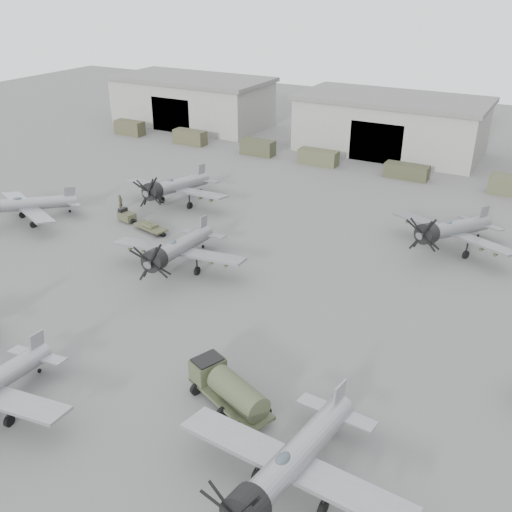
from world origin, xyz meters
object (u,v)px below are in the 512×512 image
at_px(aircraft_mid_1, 176,249).
at_px(fuel_tanker, 229,388).
at_px(aircraft_near_2, 289,464).
at_px(aircraft_far_1, 450,230).
at_px(ground_crew, 121,202).
at_px(aircraft_mid_0, 24,205).
at_px(tug_trailer, 136,220).
at_px(aircraft_far_0, 174,187).

height_order(aircraft_mid_1, fuel_tanker, aircraft_mid_1).
bearing_deg(aircraft_near_2, fuel_tanker, 147.88).
bearing_deg(fuel_tanker, aircraft_far_1, 98.60).
bearing_deg(ground_crew, aircraft_near_2, -138.54).
bearing_deg(fuel_tanker, aircraft_mid_0, 179.66).
bearing_deg(aircraft_mid_0, fuel_tanker, -0.30).
relative_size(aircraft_near_2, ground_crew, 7.02).
xyz_separation_m(aircraft_mid_1, ground_crew, (-15.51, 9.70, -1.45)).
height_order(fuel_tanker, ground_crew, fuel_tanker).
height_order(aircraft_far_1, tug_trailer, aircraft_far_1).
bearing_deg(aircraft_mid_0, aircraft_near_2, -2.59).
relative_size(aircraft_near_2, tug_trailer, 1.81).
relative_size(aircraft_far_0, ground_crew, 7.05).
bearing_deg(fuel_tanker, aircraft_near_2, -13.76).
distance_m(aircraft_near_2, tug_trailer, 40.81).
relative_size(aircraft_mid_0, fuel_tanker, 1.71).
xyz_separation_m(aircraft_far_1, tug_trailer, (-32.56, -10.19, -1.90)).
xyz_separation_m(aircraft_mid_1, fuel_tanker, (14.28, -13.77, -0.96)).
bearing_deg(aircraft_mid_0, tug_trailer, 48.24).
height_order(aircraft_mid_0, aircraft_mid_1, aircraft_mid_1).
height_order(aircraft_mid_1, aircraft_far_0, aircraft_far_0).
distance_m(aircraft_mid_0, aircraft_mid_1, 22.34).
relative_size(aircraft_mid_0, aircraft_mid_1, 0.89).
xyz_separation_m(aircraft_mid_0, aircraft_far_0, (11.74, 12.58, 0.32)).
relative_size(aircraft_mid_0, ground_crew, 6.10).
height_order(aircraft_mid_1, ground_crew, aircraft_mid_1).
relative_size(aircraft_mid_1, tug_trailer, 1.78).
relative_size(aircraft_near_2, aircraft_far_0, 1.00).
bearing_deg(aircraft_far_1, aircraft_near_2, -69.15).
distance_m(aircraft_near_2, aircraft_mid_0, 47.58).
distance_m(aircraft_mid_1, ground_crew, 18.35).
bearing_deg(tug_trailer, fuel_tanker, -26.74).
bearing_deg(aircraft_far_0, fuel_tanker, -49.32).
bearing_deg(ground_crew, aircraft_mid_1, -132.76).
distance_m(aircraft_far_0, aircraft_far_1, 32.39).
bearing_deg(tug_trailer, aircraft_far_1, 30.03).
xyz_separation_m(aircraft_near_2, aircraft_mid_1, (-20.93, 18.57, -0.06)).
bearing_deg(aircraft_far_1, aircraft_far_0, -152.29).
relative_size(aircraft_far_0, fuel_tanker, 1.97).
bearing_deg(fuel_tanker, tug_trailer, 162.67).
xyz_separation_m(aircraft_far_0, aircraft_far_1, (32.23, 3.20, -0.05)).
xyz_separation_m(aircraft_far_1, ground_crew, (-37.18, -7.39, -1.49)).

